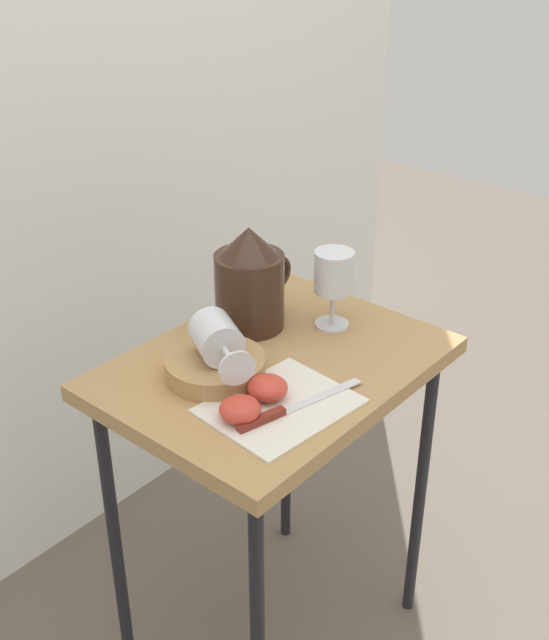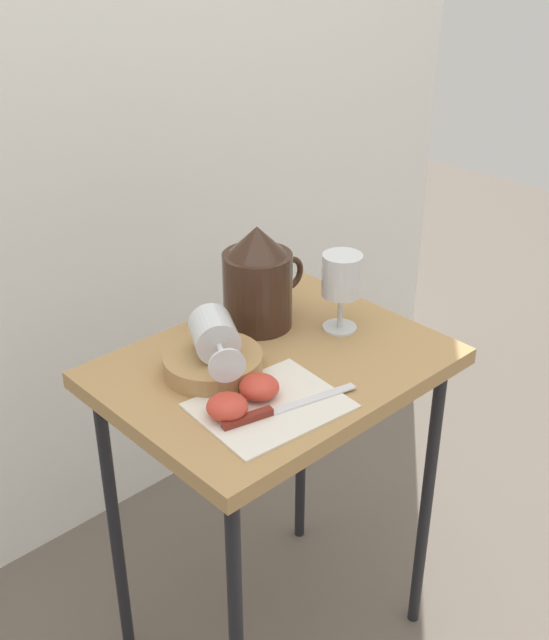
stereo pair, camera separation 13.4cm
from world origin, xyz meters
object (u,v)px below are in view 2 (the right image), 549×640
object	(u,v)px
pitcher	(258,286)
knife	(271,411)
table	(274,395)
apple_half_left	(227,407)
wine_glass_upright	(341,279)
basket_tray	(213,363)
wine_glass_tipped_near	(215,335)
apple_half_right	(259,387)

from	to	relation	value
pitcher	knife	bearing A→B (deg)	-128.35
table	apple_half_left	xyz separation A→B (m)	(-0.17, -0.08, 0.09)
wine_glass_upright	apple_half_left	size ratio (longest dim) A/B	2.30
table	apple_half_left	distance (m)	0.21
basket_tray	apple_half_left	size ratio (longest dim) A/B	2.60
pitcher	wine_glass_upright	size ratio (longest dim) A/B	1.32
wine_glass_tipped_near	knife	world-z (taller)	wine_glass_tipped_near
pitcher	wine_glass_upright	distance (m)	0.15
table	wine_glass_tipped_near	bearing A→B (deg)	158.77
knife	apple_half_left	bearing A→B (deg)	142.50
basket_tray	apple_half_left	distance (m)	0.14
basket_tray	pitcher	world-z (taller)	pitcher
table	knife	xyz separation A→B (m)	(-0.12, -0.12, 0.08)
basket_tray	wine_glass_upright	distance (m)	0.28
wine_glass_upright	apple_half_right	bearing A→B (deg)	-165.23
apple_half_left	apple_half_right	bearing A→B (deg)	5.33
wine_glass_upright	apple_half_left	distance (m)	0.35
table	wine_glass_upright	size ratio (longest dim) A/B	4.59
basket_tray	wine_glass_tipped_near	bearing A→B (deg)	-63.59
apple_half_right	wine_glass_tipped_near	bearing A→B (deg)	90.55
wine_glass_tipped_near	apple_half_right	xyz separation A→B (m)	(0.00, -0.11, -0.05)
table	basket_tray	bearing A→B (deg)	156.84
apple_half_left	apple_half_right	distance (m)	0.07
apple_half_left	knife	size ratio (longest dim) A/B	0.28
pitcher	apple_half_right	distance (m)	0.26
basket_tray	wine_glass_tipped_near	xyz separation A→B (m)	(0.00, -0.00, 0.06)
wine_glass_upright	wine_glass_tipped_near	size ratio (longest dim) A/B	0.93
wine_glass_tipped_near	apple_half_right	bearing A→B (deg)	-89.45
table	wine_glass_upright	xyz separation A→B (m)	(0.17, 0.00, 0.17)
apple_half_right	pitcher	bearing A→B (deg)	48.25
table	apple_half_right	size ratio (longest dim) A/B	10.58
basket_tray	wine_glass_upright	bearing A→B (deg)	-9.08
basket_tray	wine_glass_upright	world-z (taller)	wine_glass_upright
pitcher	knife	distance (m)	0.31
knife	pitcher	bearing A→B (deg)	51.65
pitcher	wine_glass_tipped_near	size ratio (longest dim) A/B	1.23
apple_half_left	apple_half_right	size ratio (longest dim) A/B	1.00
basket_tray	knife	bearing A→B (deg)	-95.47
table	knife	bearing A→B (deg)	-135.09
table	pitcher	distance (m)	0.20
wine_glass_tipped_near	apple_half_left	xyz separation A→B (m)	(-0.07, -0.11, -0.05)
apple_half_left	apple_half_right	world-z (taller)	same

